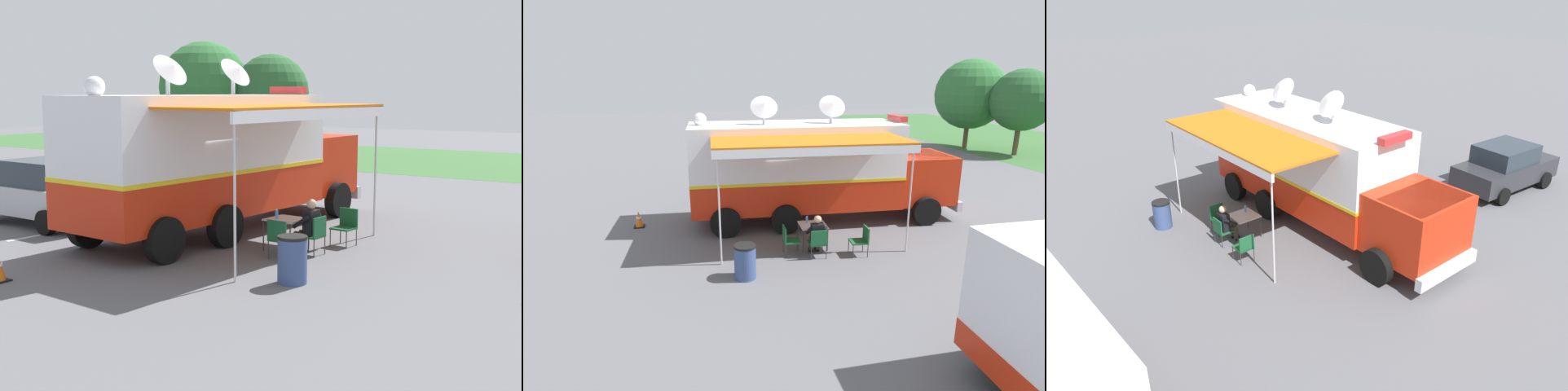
% 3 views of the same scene
% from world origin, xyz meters
% --- Properties ---
extents(ground_plane, '(100.00, 100.00, 0.00)m').
position_xyz_m(ground_plane, '(0.00, 0.00, 0.00)').
color(ground_plane, '#5B5B60').
extents(lot_stripe, '(0.38, 4.80, 0.01)m').
position_xyz_m(lot_stripe, '(-3.39, -0.72, 0.00)').
color(lot_stripe, silver).
rests_on(lot_stripe, ground).
extents(command_truck, '(5.17, 9.61, 4.53)m').
position_xyz_m(command_truck, '(0.07, 0.75, 1.95)').
color(command_truck, red).
rests_on(command_truck, ground).
extents(folding_table, '(0.84, 0.84, 0.73)m').
position_xyz_m(folding_table, '(2.55, -0.08, 0.67)').
color(folding_table, silver).
rests_on(folding_table, ground).
extents(water_bottle, '(0.07, 0.07, 0.22)m').
position_xyz_m(water_bottle, '(2.38, -0.23, 0.83)').
color(water_bottle, '#4C99D8').
rests_on(water_bottle, folding_table).
extents(folding_chair_at_table, '(0.51, 0.51, 0.87)m').
position_xyz_m(folding_chair_at_table, '(3.35, -0.16, 0.51)').
color(folding_chair_at_table, '#19562D').
rests_on(folding_chair_at_table, ground).
extents(folding_chair_beside_table, '(0.51, 0.51, 0.87)m').
position_xyz_m(folding_chair_beside_table, '(2.93, -0.93, 0.51)').
color(folding_chair_beside_table, '#19562D').
rests_on(folding_chair_beside_table, ground).
extents(folding_chair_spare_by_truck, '(0.52, 0.52, 0.87)m').
position_xyz_m(folding_chair_spare_by_truck, '(3.43, 1.14, 0.51)').
color(folding_chair_spare_by_truck, '#19562D').
rests_on(folding_chair_spare_by_truck, ground).
extents(seated_responder, '(0.68, 0.57, 1.25)m').
position_xyz_m(seated_responder, '(3.16, -0.15, 0.65)').
color(seated_responder, black).
rests_on(seated_responder, ground).
extents(trash_bin, '(0.57, 0.57, 0.91)m').
position_xyz_m(trash_bin, '(4.14, -2.37, 0.46)').
color(trash_bin, '#384C7F').
rests_on(trash_bin, ground).
extents(traffic_cone, '(0.36, 0.36, 0.58)m').
position_xyz_m(traffic_cone, '(-0.53, -5.43, 0.28)').
color(traffic_cone, black).
rests_on(traffic_cone, ground).
extents(car_behind_truck, '(4.41, 2.44, 1.76)m').
position_xyz_m(car_behind_truck, '(-6.91, 3.59, 0.88)').
color(car_behind_truck, '#2D2D33').
rests_on(car_behind_truck, ground).
extents(car_far_corner, '(4.25, 2.11, 1.76)m').
position_xyz_m(car_far_corner, '(-4.59, -1.13, 0.88)').
color(car_far_corner, '#B2B5BA').
rests_on(car_far_corner, ground).
extents(tree_far_left, '(4.86, 4.86, 6.24)m').
position_xyz_m(tree_far_left, '(-12.92, 16.14, 3.81)').
color(tree_far_left, brown).
rests_on(tree_far_left, ground).
extents(tree_left_of_centre, '(3.96, 3.96, 5.55)m').
position_xyz_m(tree_left_of_centre, '(-9.57, 17.54, 3.56)').
color(tree_left_of_centre, brown).
rests_on(tree_left_of_centre, ground).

